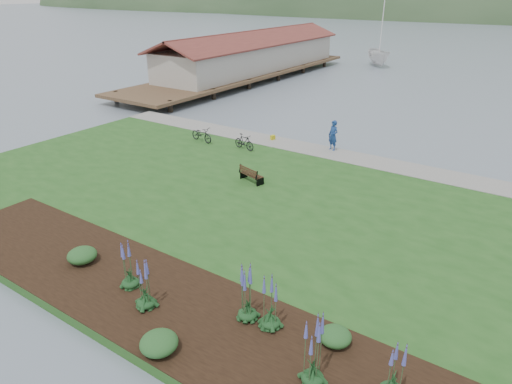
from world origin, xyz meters
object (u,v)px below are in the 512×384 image
bicycle_a (202,134)px  sailboat (378,66)px  person (333,133)px  park_bench (250,174)px

bicycle_a → sailboat: 40.50m
person → bicycle_a: 8.78m
park_bench → bicycle_a: bicycle_a is taller
bicycle_a → sailboat: bearing=12.6°
person → bicycle_a: bearing=-138.0°
park_bench → bicycle_a: bearing=165.3°
person → sailboat: size_ratio=0.09×
sailboat → person: bearing=-109.9°
bicycle_a → sailboat: sailboat is taller
park_bench → person: bearing=95.0°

